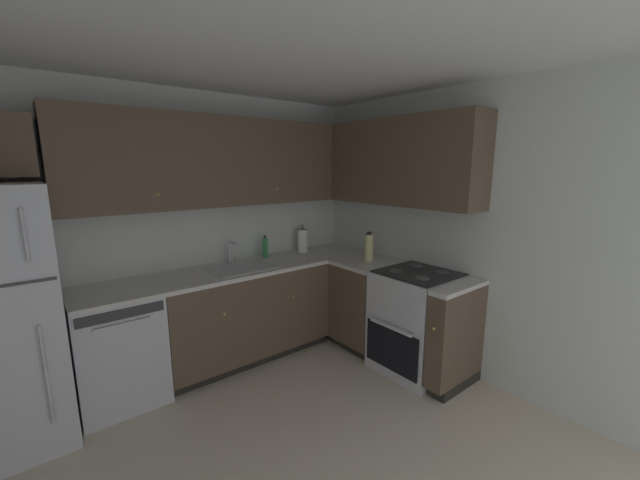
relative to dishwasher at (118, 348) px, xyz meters
name	(u,v)px	position (x,y,z in m)	size (l,w,h in m)	color
ground_plane	(299,471)	(0.67, -1.44, -0.43)	(3.55, 3.49, 0.02)	beige
wall_back	(183,231)	(0.67, 0.33, 0.79)	(3.65, 0.05, 2.44)	silver
wall_right	(474,236)	(2.47, -1.44, 0.79)	(0.05, 3.59, 2.44)	silver
ceiling	(294,22)	(0.67, -1.44, 2.04)	(3.65, 3.59, 0.05)	white
dishwasher	(118,348)	(0.00, 0.00, 0.00)	(0.60, 0.63, 0.85)	silver
lower_cabinets_back	(244,314)	(1.07, 0.00, 0.00)	(1.54, 0.62, 0.85)	brown
countertop_back	(242,269)	(1.07, 0.00, 0.44)	(2.74, 0.60, 0.04)	beige
lower_cabinets_right	(385,312)	(2.14, -0.79, 0.00)	(0.62, 1.32, 0.85)	brown
countertop_right	(386,267)	(2.14, -0.79, 0.44)	(0.60, 1.32, 0.03)	beige
oven_range	(416,321)	(2.16, -1.14, 0.03)	(0.68, 0.62, 1.03)	silver
upper_cabinets_back	(214,162)	(0.91, 0.14, 1.40)	(2.42, 0.34, 0.77)	brown
upper_cabinets_right	(387,162)	(2.28, -0.63, 1.40)	(0.32, 1.87, 0.77)	brown
sink	(242,272)	(1.05, -0.03, 0.42)	(0.58, 0.40, 0.10)	#B7B7BC
faucet	(231,250)	(1.05, 0.18, 0.59)	(0.07, 0.16, 0.22)	silver
soap_bottle	(265,248)	(1.42, 0.18, 0.56)	(0.05, 0.05, 0.23)	#338C4C
paper_towel_roll	(303,241)	(1.87, 0.16, 0.58)	(0.11, 0.11, 0.30)	white
oil_bottle	(369,247)	(2.14, -0.56, 0.59)	(0.08, 0.08, 0.28)	beige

